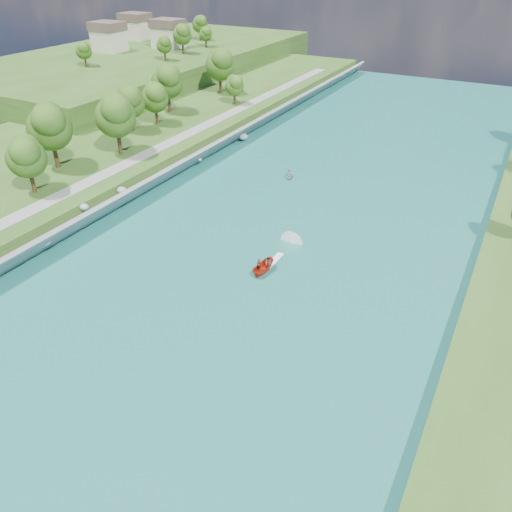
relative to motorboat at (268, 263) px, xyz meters
The scene contains 11 objects.
ground 15.07m from the motorboat, 101.73° to the right, with size 260.00×260.00×0.00m, color #2D5119.
river_water 6.13m from the motorboat, 120.17° to the left, with size 55.00×240.00×0.10m, color #1A6560.
berm_west 53.33m from the motorboat, behind, with size 45.00×240.00×3.50m, color #2D5119.
ridge_west 117.37m from the motorboat, 136.83° to the left, with size 60.00×120.00×9.00m, color #2D5119.
riprap_bank 29.34m from the motorboat, behind, with size 3.62×236.00×4.11m.
riverside_path 36.05m from the motorboat, behind, with size 3.00×200.00×0.10m, color gray.
ridge_houses 125.85m from the motorboat, 137.09° to the left, with size 29.50×29.50×8.40m.
trees_west 46.20m from the motorboat, behind, with size 18.30×150.91×13.62m.
trees_ridge 112.34m from the motorboat, 131.98° to the left, with size 18.53×56.70×9.93m.
motorboat is the anchor object (origin of this frame).
raft 30.73m from the motorboat, 110.17° to the left, with size 3.11×3.55×1.54m.
Camera 1 is at (28.41, -35.29, 36.79)m, focal length 35.00 mm.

